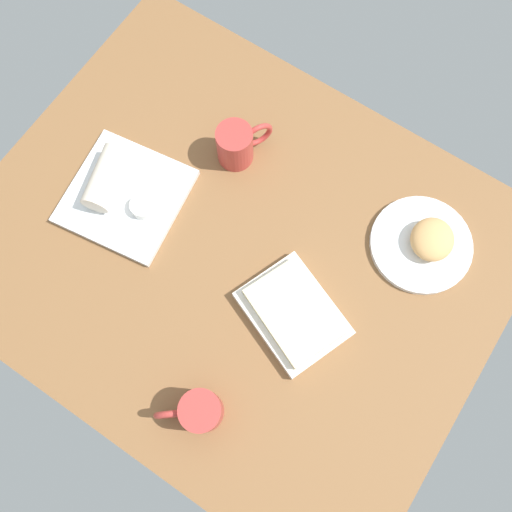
# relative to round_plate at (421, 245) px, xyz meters

# --- Properties ---
(dining_table) EXTENTS (1.10, 0.90, 0.04)m
(dining_table) POSITION_rel_round_plate_xyz_m (-0.32, -0.22, -0.03)
(dining_table) COLOR brown
(dining_table) RESTS_ON ground
(round_plate) EXTENTS (0.22, 0.22, 0.01)m
(round_plate) POSITION_rel_round_plate_xyz_m (0.00, 0.00, 0.00)
(round_plate) COLOR white
(round_plate) RESTS_ON dining_table
(scone_pastry) EXTENTS (0.11, 0.11, 0.05)m
(scone_pastry) POSITION_rel_round_plate_xyz_m (0.01, 0.01, 0.03)
(scone_pastry) COLOR tan
(scone_pastry) RESTS_ON round_plate
(square_plate) EXTENTS (0.27, 0.27, 0.02)m
(square_plate) POSITION_rel_round_plate_xyz_m (-0.59, -0.26, 0.00)
(square_plate) COLOR white
(square_plate) RESTS_ON dining_table
(sauce_cup) EXTENTS (0.05, 0.05, 0.02)m
(sauce_cup) POSITION_rel_round_plate_xyz_m (-0.53, -0.26, 0.02)
(sauce_cup) COLOR silver
(sauce_cup) RESTS_ON square_plate
(breakfast_wrap) EXTENTS (0.10, 0.15, 0.06)m
(breakfast_wrap) POSITION_rel_round_plate_xyz_m (-0.63, -0.25, 0.04)
(breakfast_wrap) COLOR beige
(breakfast_wrap) RESTS_ON square_plate
(book_stack) EXTENTS (0.25, 0.22, 0.05)m
(book_stack) POSITION_rel_round_plate_xyz_m (-0.15, -0.28, 0.01)
(book_stack) COLOR silver
(book_stack) RESTS_ON dining_table
(coffee_mug) EXTENTS (0.11, 0.10, 0.09)m
(coffee_mug) POSITION_rel_round_plate_xyz_m (-0.19, -0.53, 0.04)
(coffee_mug) COLOR #B23833
(coffee_mug) RESTS_ON dining_table
(second_mug) EXTENTS (0.09, 0.12, 0.10)m
(second_mug) POSITION_rel_round_plate_xyz_m (-0.44, -0.04, 0.04)
(second_mug) COLOR #B23833
(second_mug) RESTS_ON dining_table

